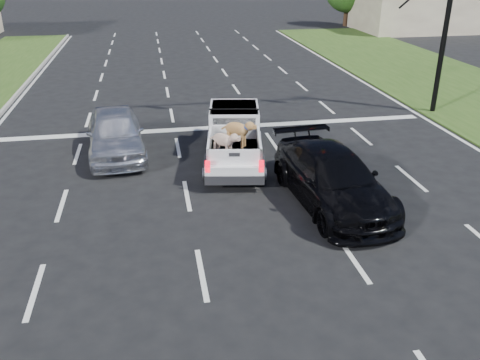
% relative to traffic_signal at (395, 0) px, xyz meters
% --- Properties ---
extents(ground, '(160.00, 160.00, 0.00)m').
position_rel_traffic_signal_xyz_m(ground, '(-7.20, -10.50, -4.73)').
color(ground, black).
rests_on(ground, ground).
extents(road_markings, '(17.75, 60.00, 0.01)m').
position_rel_traffic_signal_xyz_m(road_markings, '(-7.20, -3.94, -4.72)').
color(road_markings, silver).
rests_on(road_markings, ground).
extents(traffic_signal, '(9.11, 0.31, 7.00)m').
position_rel_traffic_signal_xyz_m(traffic_signal, '(0.00, 0.00, 0.00)').
color(traffic_signal, black).
rests_on(traffic_signal, ground).
extents(building_right, '(12.00, 7.00, 3.60)m').
position_rel_traffic_signal_xyz_m(building_right, '(14.80, 23.50, -2.93)').
color(building_right, beige).
rests_on(building_right, ground).
extents(pickup_truck, '(2.50, 5.06, 1.82)m').
position_rel_traffic_signal_xyz_m(pickup_truck, '(-7.15, -4.07, -3.87)').
color(pickup_truck, black).
rests_on(pickup_truck, ground).
extents(silver_sedan, '(2.23, 4.75, 1.57)m').
position_rel_traffic_signal_xyz_m(silver_sedan, '(-11.07, -2.77, -3.94)').
color(silver_sedan, silver).
rests_on(silver_sedan, ground).
extents(black_coupe, '(2.57, 5.38, 1.51)m').
position_rel_traffic_signal_xyz_m(black_coupe, '(-5.00, -7.68, -3.97)').
color(black_coupe, black).
rests_on(black_coupe, ground).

